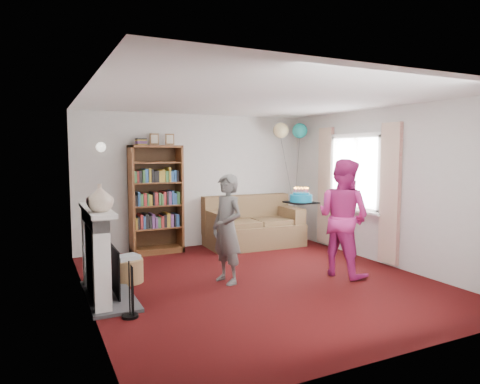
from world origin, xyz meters
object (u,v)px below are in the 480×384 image
bookcase (155,200)px  person_magenta (343,217)px  sofa (252,227)px  birthday_cake (301,198)px  person_striped (227,229)px

bookcase → person_magenta: bearing=-50.9°
sofa → birthday_cake: birthday_cake is taller
sofa → person_striped: 2.45m
bookcase → person_striped: 2.24m
sofa → person_magenta: (0.26, -2.35, 0.50)m
bookcase → person_striped: size_ratio=1.42×
sofa → person_striped: size_ratio=1.20×
sofa → birthday_cake: (-0.36, -2.18, 0.79)m
birthday_cake → bookcase: bearing=121.4°
bookcase → person_striped: bearing=-79.1°
person_magenta → person_striped: bearing=59.1°
sofa → birthday_cake: bearing=-97.7°
birthday_cake → person_magenta: bearing=-14.8°
sofa → person_striped: (-1.41, -1.96, 0.40)m
person_striped → birthday_cake: size_ratio=3.93×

